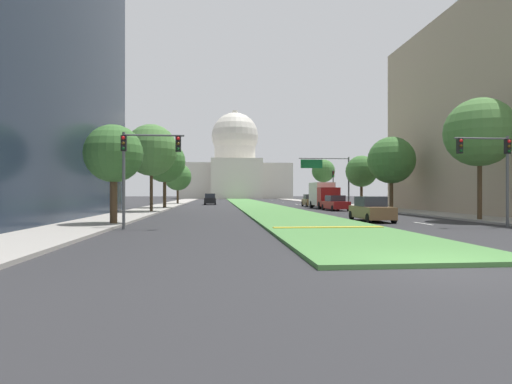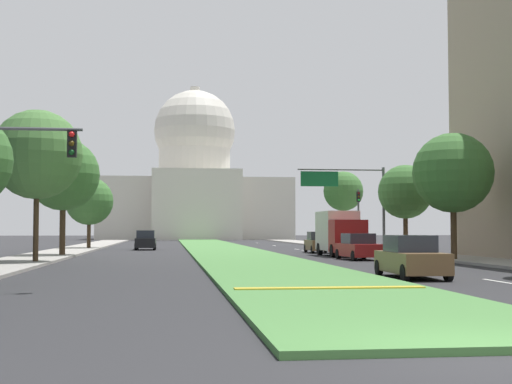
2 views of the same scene
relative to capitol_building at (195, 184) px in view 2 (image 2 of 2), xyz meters
The scene contains 21 objects.
ground_plane 63.16m from the capitol_building, 90.00° to the right, with size 277.06×277.06×0.00m, color #2B2B2D.
grass_median 69.37m from the capitol_building, 90.00° to the right, with size 6.47×113.34×0.14m, color #4C8442.
median_curb_nose 114.92m from the capitol_building, 90.00° to the right, with size 5.82×0.50×0.04m, color gold.
lane_dashes_right 78.52m from the capitol_building, 84.66° to the right, with size 0.16×74.99×0.01m.
sidewalk_left 76.75m from the capitol_building, 100.04° to the right, with size 4.00×113.34×0.15m, color #9E9991.
sidewalk_right 76.75m from the capitol_building, 79.96° to the right, with size 4.00×113.34×0.15m, color #9E9991.
capitol_building is the anchor object (origin of this frame).
traffic_light_near_left 113.58m from the capitol_building, 95.02° to the right, with size 3.34×0.35×5.20m.
traffic_light_far_right 78.98m from the capitol_building, 82.14° to the right, with size 0.28×0.35×5.20m.
overhead_guide_sign 84.93m from the capitol_building, 84.27° to the right, with size 6.56×0.20×6.50m.
street_tree_left_mid 95.75m from the capitol_building, 97.30° to the right, with size 5.00×5.00×8.58m.
street_tree_right_mid 95.75m from the capitol_building, 82.80° to the right, with size 4.79×4.79×7.68m.
street_tree_left_far 85.83m from the capitol_building, 98.16° to the right, with size 5.03×5.03×8.22m.
street_tree_right_far 86.14m from the capitol_building, 81.73° to the right, with size 3.96×3.96×6.64m.
street_tree_left_distant 67.66m from the capitol_building, 100.58° to the right, with size 4.55×4.55×6.85m.
street_tree_right_distant 68.13m from the capitol_building, 79.64° to the right, with size 3.91×3.91×7.61m.
sedan_lead_stopped 108.82m from the capitol_building, 87.53° to the right, with size 2.02×4.68×1.69m.
sedan_midblock 92.69m from the capitol_building, 85.65° to the right, with size 2.18×4.21×1.66m.
sedan_distant 79.79m from the capitol_building, 84.77° to the right, with size 1.98×4.20×1.71m.
sedan_far_horizon 69.83m from the capitol_building, 95.77° to the right, with size 1.88×4.44×1.79m.
box_truck_delivery 86.51m from the capitol_building, 85.16° to the right, with size 2.40×6.40×3.20m.
Camera 2 is at (-4.86, -10.52, 1.94)m, focal length 50.31 mm.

